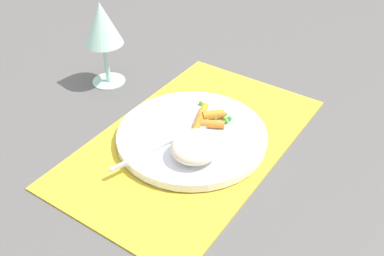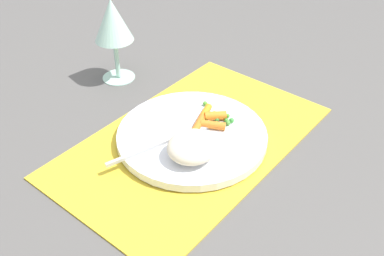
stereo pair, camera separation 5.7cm
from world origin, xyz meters
name	(u,v)px [view 2 (the right image)]	position (x,y,z in m)	size (l,w,h in m)	color
ground_plane	(192,142)	(0.00, 0.00, 0.00)	(2.40, 2.40, 0.00)	#565451
placemat	(192,140)	(0.00, 0.00, 0.00)	(0.49, 0.30, 0.01)	gold
plate	(192,136)	(0.00, 0.00, 0.01)	(0.27, 0.27, 0.01)	white
rice_mound	(192,147)	(-0.05, -0.04, 0.04)	(0.09, 0.08, 0.04)	beige
carrot_portion	(208,120)	(0.04, 0.00, 0.03)	(0.09, 0.07, 0.02)	orange
pea_scatter	(214,118)	(0.05, -0.01, 0.03)	(0.08, 0.08, 0.01)	#4B9E36
fork	(172,139)	(-0.04, 0.01, 0.02)	(0.20, 0.07, 0.01)	#B8B8B8
wine_glass	(113,23)	(0.07, 0.26, 0.13)	(0.08, 0.08, 0.18)	#B2E0CC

